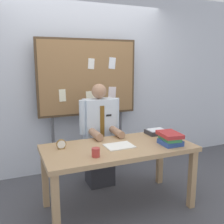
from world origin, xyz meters
TOP-DOWN VIEW (x-y plane):
  - ground_plane at (0.00, 0.00)m, footprint 12.00×12.00m
  - back_wall at (0.00, 1.29)m, footprint 6.40×0.08m
  - desk at (0.00, 0.00)m, footprint 1.66×0.78m
  - person at (0.00, 0.62)m, footprint 0.55×0.56m
  - bulletin_board at (0.00, 1.09)m, footprint 1.46×0.09m
  - book_stack at (0.56, -0.18)m, footprint 0.23×0.31m
  - open_notebook at (0.00, -0.02)m, footprint 0.31×0.24m
  - desk_clock at (-0.61, 0.14)m, footprint 0.11×0.04m
  - coffee_mug at (-0.34, -0.21)m, footprint 0.08×0.08m
  - paper_tray at (0.65, 0.25)m, footprint 0.26×0.20m

SIDE VIEW (x-z plane):
  - ground_plane at x=0.00m, z-range 0.00..0.00m
  - person at x=0.00m, z-range -0.05..1.33m
  - desk at x=0.00m, z-range 0.28..1.02m
  - open_notebook at x=0.00m, z-range 0.74..0.75m
  - paper_tray at x=0.65m, z-range 0.74..0.79m
  - coffee_mug at x=-0.34m, z-range 0.74..0.83m
  - desk_clock at x=-0.61m, z-range 0.73..0.84m
  - book_stack at x=0.56m, z-range 0.74..0.88m
  - back_wall at x=0.00m, z-range 0.00..2.70m
  - bulletin_board at x=0.00m, z-range 0.42..2.40m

